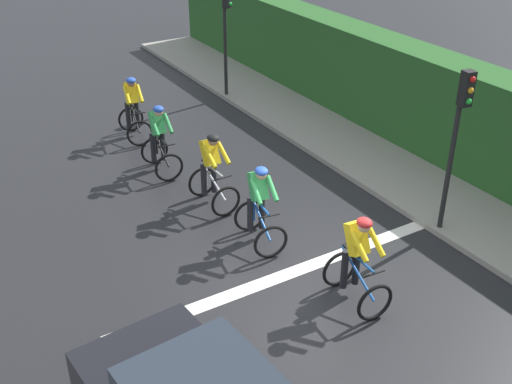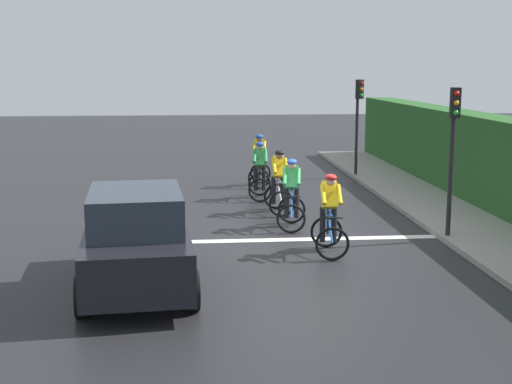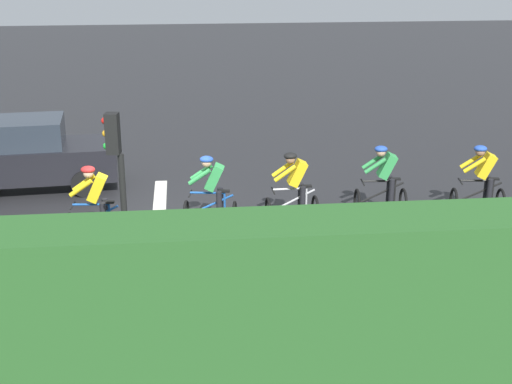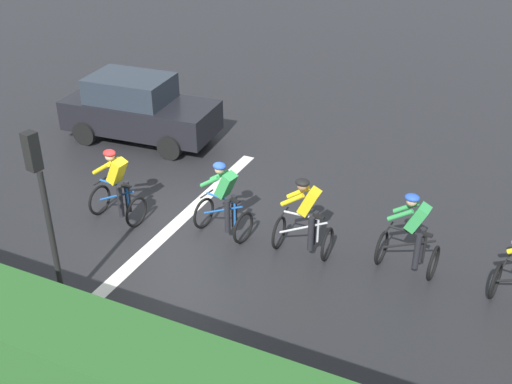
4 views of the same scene
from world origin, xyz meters
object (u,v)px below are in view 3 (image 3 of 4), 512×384
object	(u,v)px
car_black	(28,154)
traffic_light_near_crossing	(119,183)
cyclist_second	(383,184)
cyclist_mid	(294,192)
cyclist_fourth	(212,196)
cyclist_lead	(481,184)
cyclist_trailing	(96,208)

from	to	relation	value
car_black	traffic_light_near_crossing	xyz separation A→B (m)	(6.52, 2.75, 1.35)
cyclist_second	cyclist_mid	world-z (taller)	same
cyclist_fourth	car_black	xyz separation A→B (m)	(-3.27, -4.33, 0.08)
cyclist_fourth	traffic_light_near_crossing	world-z (taller)	traffic_light_near_crossing
cyclist_second	cyclist_fourth	size ratio (longest dim) A/B	1.00
cyclist_lead	cyclist_trailing	world-z (taller)	same
traffic_light_near_crossing	cyclist_lead	bearing A→B (deg)	114.75
cyclist_mid	car_black	xyz separation A→B (m)	(-3.19, -6.07, 0.08)
cyclist_second	traffic_light_near_crossing	world-z (taller)	traffic_light_near_crossing
cyclist_mid	traffic_light_near_crossing	xyz separation A→B (m)	(3.33, -3.32, 1.43)
cyclist_second	cyclist_trailing	world-z (taller)	same
cyclist_fourth	cyclist_mid	bearing A→B (deg)	92.88
cyclist_second	cyclist_fourth	world-z (taller)	same
cyclist_mid	cyclist_trailing	bearing A→B (deg)	-82.49
cyclist_second	cyclist_mid	bearing A→B (deg)	-81.30
car_black	cyclist_lead	bearing A→B (deg)	73.27
cyclist_second	cyclist_mid	distance (m)	2.03
cyclist_fourth	car_black	world-z (taller)	car_black
cyclist_trailing	traffic_light_near_crossing	world-z (taller)	traffic_light_near_crossing
cyclist_mid	traffic_light_near_crossing	size ratio (longest dim) A/B	0.50
cyclist_lead	cyclist_trailing	size ratio (longest dim) A/B	1.00
cyclist_mid	cyclist_fourth	bearing A→B (deg)	-87.12
cyclist_lead	cyclist_second	xyz separation A→B (m)	(-0.20, -2.13, 0.00)
cyclist_second	cyclist_mid	xyz separation A→B (m)	(0.31, -2.01, 0.00)
cyclist_trailing	car_black	bearing A→B (deg)	-151.72
cyclist_second	car_black	distance (m)	8.58
cyclist_lead	cyclist_second	distance (m)	2.14
cyclist_mid	traffic_light_near_crossing	distance (m)	4.92
cyclist_second	car_black	xyz separation A→B (m)	(-2.88, -8.09, 0.08)
cyclist_trailing	car_black	xyz separation A→B (m)	(-3.72, -2.00, 0.08)
cyclist_mid	cyclist_trailing	distance (m)	4.11
cyclist_second	car_black	world-z (taller)	car_black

